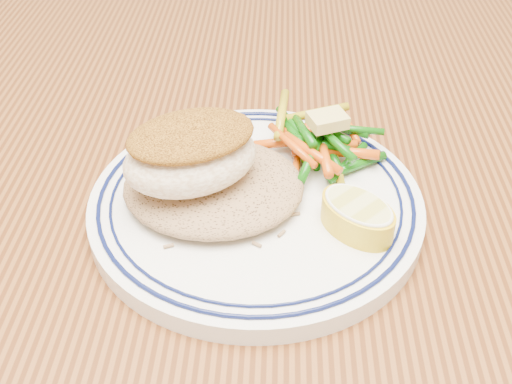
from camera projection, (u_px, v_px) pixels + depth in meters
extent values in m
cube|color=#4E260F|center=(217.00, 236.00, 0.49)|extent=(1.50, 0.90, 0.04)
cylinder|color=white|center=(256.00, 205.00, 0.47)|extent=(0.24, 0.24, 0.01)
torus|color=#0A113F|center=(256.00, 196.00, 0.47)|extent=(0.23, 0.23, 0.00)
torus|color=#0A113F|center=(256.00, 196.00, 0.47)|extent=(0.21, 0.21, 0.00)
ellipsoid|color=olive|center=(214.00, 182.00, 0.46)|extent=(0.13, 0.12, 0.03)
ellipsoid|color=white|center=(191.00, 159.00, 0.44)|extent=(0.11, 0.10, 0.04)
ellipsoid|color=#915C17|center=(191.00, 135.00, 0.43)|extent=(0.11, 0.09, 0.02)
cylinder|color=#0E530A|center=(316.00, 151.00, 0.51)|extent=(0.01, 0.05, 0.01)
cylinder|color=#C74809|center=(296.00, 167.00, 0.49)|extent=(0.01, 0.06, 0.01)
cylinder|color=#0E530A|center=(331.00, 153.00, 0.50)|extent=(0.02, 0.05, 0.01)
cylinder|color=#0E530A|center=(356.00, 165.00, 0.49)|extent=(0.05, 0.04, 0.01)
cylinder|color=#AB9A12|center=(336.00, 161.00, 0.49)|extent=(0.01, 0.05, 0.01)
cylinder|color=#0E530A|center=(303.00, 127.00, 0.53)|extent=(0.05, 0.03, 0.01)
cylinder|color=#0E530A|center=(348.00, 162.00, 0.49)|extent=(0.03, 0.04, 0.01)
cylinder|color=#C74809|center=(287.00, 142.00, 0.51)|extent=(0.05, 0.02, 0.01)
cylinder|color=#C74809|center=(324.00, 148.00, 0.50)|extent=(0.05, 0.01, 0.01)
cylinder|color=#C74809|center=(349.00, 125.00, 0.52)|extent=(0.02, 0.05, 0.01)
cylinder|color=#C74809|center=(314.00, 125.00, 0.52)|extent=(0.05, 0.03, 0.01)
cylinder|color=#C74809|center=(347.00, 152.00, 0.49)|extent=(0.05, 0.02, 0.01)
cylinder|color=#0E530A|center=(338.00, 127.00, 0.52)|extent=(0.05, 0.03, 0.01)
cylinder|color=#0E530A|center=(330.00, 144.00, 0.50)|extent=(0.05, 0.03, 0.01)
cylinder|color=#C74809|center=(309.00, 130.00, 0.52)|extent=(0.05, 0.01, 0.01)
cylinder|color=#0E530A|center=(329.00, 137.00, 0.51)|extent=(0.04, 0.05, 0.01)
cylinder|color=#0E530A|center=(311.00, 157.00, 0.48)|extent=(0.02, 0.05, 0.01)
cylinder|color=#0E530A|center=(294.00, 134.00, 0.50)|extent=(0.02, 0.05, 0.01)
cylinder|color=#0E530A|center=(318.00, 143.00, 0.49)|extent=(0.05, 0.02, 0.01)
cylinder|color=#0E530A|center=(324.00, 141.00, 0.50)|extent=(0.04, 0.05, 0.01)
cylinder|color=#C74809|center=(325.00, 155.00, 0.48)|extent=(0.01, 0.06, 0.02)
cylinder|color=#0E530A|center=(329.00, 130.00, 0.51)|extent=(0.03, 0.04, 0.01)
cylinder|color=#0E530A|center=(293.00, 125.00, 0.51)|extent=(0.03, 0.05, 0.01)
cylinder|color=#C74809|center=(312.00, 153.00, 0.48)|extent=(0.05, 0.04, 0.01)
cylinder|color=#0E530A|center=(349.00, 129.00, 0.51)|extent=(0.05, 0.01, 0.01)
cylinder|color=#C74809|center=(292.00, 145.00, 0.49)|extent=(0.04, 0.05, 0.01)
cylinder|color=#AB9A12|center=(282.00, 114.00, 0.52)|extent=(0.01, 0.06, 0.01)
cylinder|color=#0E530A|center=(334.00, 141.00, 0.49)|extent=(0.03, 0.05, 0.01)
cylinder|color=#0E530A|center=(304.00, 131.00, 0.50)|extent=(0.02, 0.05, 0.01)
cylinder|color=#AB9A12|center=(318.00, 112.00, 0.52)|extent=(0.05, 0.02, 0.01)
cube|color=#D6C468|center=(328.00, 120.00, 0.49)|extent=(0.03, 0.03, 0.01)
torus|color=white|center=(359.00, 205.00, 0.43)|extent=(0.07, 0.07, 0.00)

